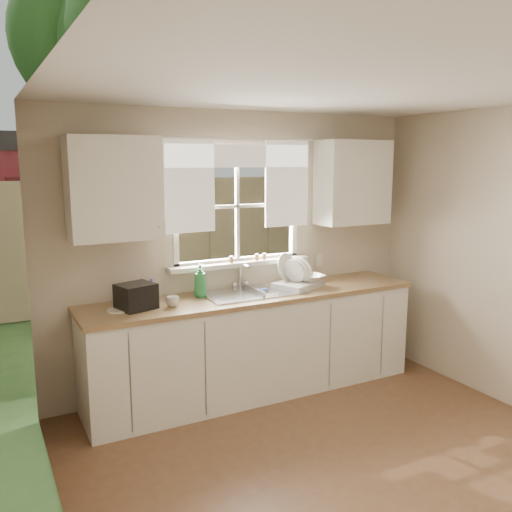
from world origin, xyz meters
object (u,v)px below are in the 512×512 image
dish_rack (297,280)px  soap_bottle_a (200,280)px  cup (173,301)px  black_appliance (136,296)px

dish_rack → soap_bottle_a: size_ratio=1.76×
cup → black_appliance: size_ratio=0.38×
dish_rack → soap_bottle_a: dish_rack is taller
dish_rack → cup: 1.23m
dish_rack → soap_bottle_a: bearing=174.5°
soap_bottle_a → black_appliance: (-0.59, -0.11, -0.04)m
soap_bottle_a → black_appliance: size_ratio=1.05×
cup → dish_rack: bearing=-11.5°
dish_rack → soap_bottle_a: (-0.92, 0.09, 0.07)m
dish_rack → cup: bearing=-175.7°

